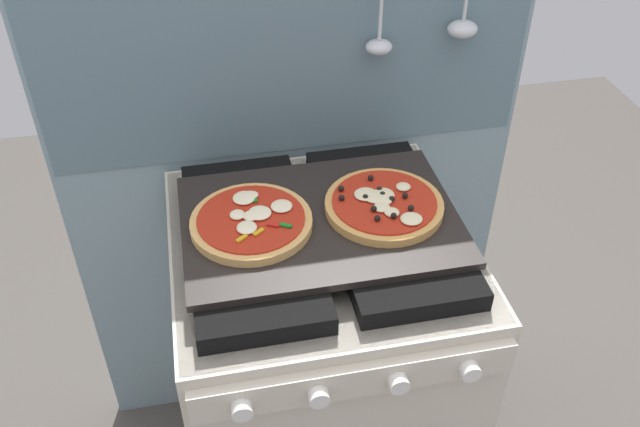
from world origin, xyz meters
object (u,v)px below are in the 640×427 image
object	(u,v)px
stove	(320,370)
pizza_right	(384,205)
baking_tray	(320,221)
pizza_left	(252,221)

from	to	relation	value
stove	pizza_right	bearing A→B (deg)	-0.06
baking_tray	pizza_right	distance (m)	0.13
pizza_left	pizza_right	world-z (taller)	pizza_right
stove	pizza_left	size ratio (longest dim) A/B	3.82
pizza_left	pizza_right	distance (m)	0.26
stove	baking_tray	distance (m)	0.46
stove	pizza_left	world-z (taller)	pizza_left
stove	pizza_right	distance (m)	0.50
stove	baking_tray	size ratio (longest dim) A/B	1.67
stove	pizza_right	xyz separation A→B (m)	(0.13, -0.00, 0.48)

